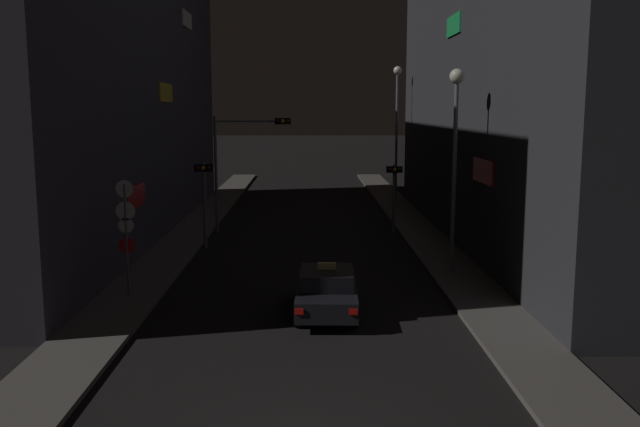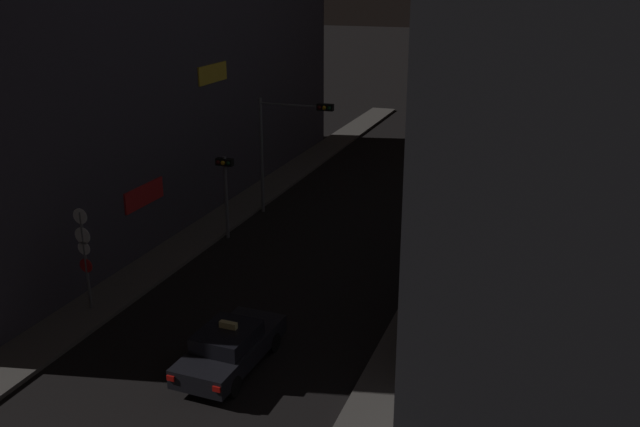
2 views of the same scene
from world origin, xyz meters
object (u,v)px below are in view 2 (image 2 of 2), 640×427
(sign_pole_left, at_px, (84,250))
(street_lamp_near_block, at_px, (424,175))
(taxi, at_px, (230,347))
(traffic_light_right_kerb, at_px, (438,183))
(street_lamp_far_block, at_px, (498,77))
(traffic_light_left_kerb, at_px, (225,181))
(traffic_light_overhead, at_px, (286,134))

(sign_pole_left, xyz_separation_m, street_lamp_near_block, (11.37, 3.06, 3.06))
(taxi, relative_size, traffic_light_right_kerb, 1.29)
(sign_pole_left, bearing_deg, street_lamp_far_block, 62.19)
(sign_pole_left, relative_size, street_lamp_near_block, 0.51)
(traffic_light_left_kerb, bearing_deg, street_lamp_near_block, -27.87)
(sign_pole_left, height_order, street_lamp_far_block, street_lamp_far_block)
(traffic_light_right_kerb, height_order, street_lamp_far_block, street_lamp_far_block)
(traffic_light_overhead, relative_size, street_lamp_near_block, 0.78)
(traffic_light_left_kerb, xyz_separation_m, street_lamp_far_block, (10.36, 13.70, 3.32))
(taxi, height_order, traffic_light_overhead, traffic_light_overhead)
(traffic_light_overhead, relative_size, sign_pole_left, 1.54)
(taxi, bearing_deg, traffic_light_left_kerb, 117.40)
(traffic_light_right_kerb, distance_m, street_lamp_near_block, 9.65)
(traffic_light_overhead, distance_m, sign_pole_left, 12.80)
(traffic_light_left_kerb, distance_m, street_lamp_far_block, 17.49)
(taxi, distance_m, traffic_light_right_kerb, 14.51)
(traffic_light_overhead, xyz_separation_m, street_lamp_near_block, (8.72, -9.33, 1.28))
(taxi, bearing_deg, sign_pole_left, 165.30)
(traffic_light_overhead, xyz_separation_m, traffic_light_left_kerb, (-1.36, -4.00, -1.41))
(traffic_light_overhead, bearing_deg, traffic_light_left_kerb, -108.82)
(sign_pole_left, bearing_deg, taxi, -14.70)
(traffic_light_left_kerb, bearing_deg, taxi, -62.60)
(traffic_light_right_kerb, xyz_separation_m, street_lamp_near_block, (1.07, -9.13, 2.96))
(street_lamp_near_block, bearing_deg, traffic_light_overhead, 133.04)
(taxi, xyz_separation_m, street_lamp_near_block, (4.85, 4.77, 4.73))
(taxi, xyz_separation_m, traffic_light_overhead, (-3.87, 14.10, 3.46))
(taxi, height_order, street_lamp_far_block, street_lamp_far_block)
(traffic_light_overhead, relative_size, traffic_light_right_kerb, 1.69)
(traffic_light_left_kerb, height_order, traffic_light_right_kerb, traffic_light_left_kerb)
(traffic_light_overhead, bearing_deg, sign_pole_left, -102.09)
(taxi, relative_size, street_lamp_near_block, 0.60)
(traffic_light_right_kerb, height_order, street_lamp_near_block, street_lamp_near_block)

